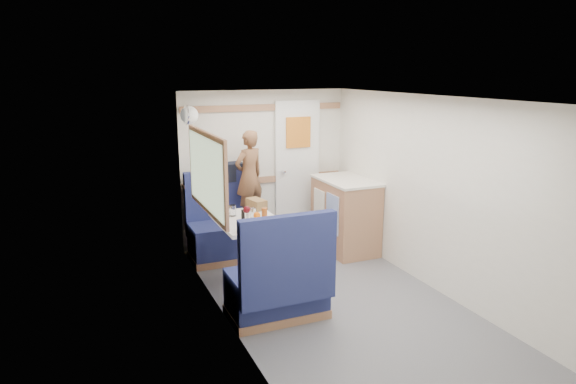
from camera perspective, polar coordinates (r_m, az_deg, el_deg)
name	(u,v)px	position (r m, az deg, el deg)	size (l,w,h in m)	color
floor	(348,312)	(5.04, 6.66, -13.10)	(4.50, 4.50, 0.00)	#515156
ceiling	(354,99)	(4.52, 7.36, 10.23)	(4.50, 4.50, 0.00)	silver
wall_back	(265,168)	(6.68, -2.61, 2.68)	(2.20, 0.02, 2.00)	silver
wall_left	(234,225)	(4.26, -5.99, -3.62)	(0.02, 4.50, 2.00)	silver
wall_right	(448,199)	(5.30, 17.37, -0.76)	(0.02, 4.50, 2.00)	silver
oak_trim_low	(265,180)	(6.69, -2.54, 1.39)	(2.15, 0.02, 0.08)	#976444
oak_trim_high	(265,108)	(6.56, -2.62, 9.36)	(2.15, 0.02, 0.08)	#976444
side_window	(206,173)	(5.14, -9.11, 2.12)	(0.04, 1.30, 0.72)	#A2B096
rear_door	(297,168)	(6.82, 1.03, 2.68)	(0.62, 0.12, 1.86)	white
dinette_table	(248,233)	(5.43, -4.42, -4.61)	(0.62, 0.92, 0.72)	white
bench_far	(226,234)	(6.30, -6.89, -4.64)	(0.90, 0.59, 1.05)	navy
bench_near	(279,288)	(4.77, -1.00, -10.64)	(0.90, 0.59, 1.05)	navy
ledge	(219,183)	(6.39, -7.67, 0.98)	(0.90, 0.14, 0.04)	#976444
dome_light	(189,115)	(5.91, -10.92, 8.39)	(0.20, 0.20, 0.20)	white
galley_counter	(345,214)	(6.51, 6.36, -2.49)	(0.57, 0.92, 0.92)	#976444
person	(249,176)	(6.20, -4.35, 1.82)	(0.40, 0.26, 1.10)	brown
duffel_bag	(225,172)	(6.38, -6.98, 2.18)	(0.46, 0.22, 0.22)	black
tray	(274,227)	(5.09, -1.58, -3.87)	(0.28, 0.36, 0.02)	silver
orange_fruit	(257,215)	(5.33, -3.48, -2.61)	(0.07, 0.07, 0.07)	orange
cheese_block	(263,222)	(5.14, -2.78, -3.39)	(0.11, 0.06, 0.04)	#E2CE82
wine_glass	(247,210)	(5.27, -4.60, -2.04)	(0.08, 0.08, 0.17)	white
tumbler_left	(240,227)	(4.97, -5.32, -3.85)	(0.06, 0.06, 0.10)	white
tumbler_mid	(233,210)	(5.51, -6.18, -2.06)	(0.07, 0.07, 0.12)	white
tumbler_right	(253,213)	(5.42, -3.91, -2.34)	(0.07, 0.07, 0.11)	white
beer_glass	(264,212)	(5.47, -2.64, -2.26)	(0.06, 0.06, 0.09)	#8D4214
pepper_grinder	(243,214)	(5.39, -5.02, -2.50)	(0.04, 0.04, 0.10)	black
salt_grinder	(248,216)	(5.35, -4.48, -2.63)	(0.04, 0.04, 0.09)	silver
bread_loaf	(256,204)	(5.78, -3.53, -1.33)	(0.14, 0.26, 0.11)	brown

